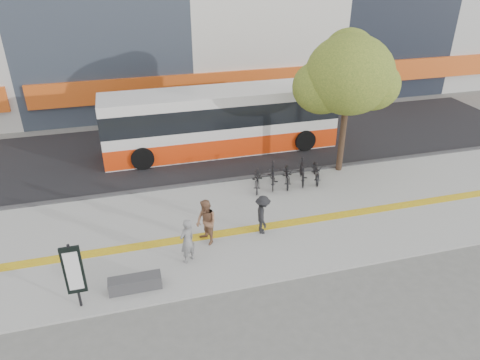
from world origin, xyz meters
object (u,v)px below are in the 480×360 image
object	(u,v)px
bench	(135,283)
pedestrian_tan	(206,222)
signboard	(74,271)
bus	(221,122)
street_tree	(348,76)
seated_woman	(187,241)
pedestrian_dark	(263,215)

from	to	relation	value
bench	pedestrian_tan	xyz separation A→B (m)	(2.61, 1.82, 0.62)
signboard	bus	xyz separation A→B (m)	(6.60, 10.01, 0.17)
street_tree	seated_woman	distance (m)	10.12
seated_woman	pedestrian_tan	bearing A→B (deg)	-167.21
street_tree	pedestrian_dark	xyz separation A→B (m)	(-5.06, -4.11, -3.68)
signboard	bus	bearing A→B (deg)	56.60
seated_woman	pedestrian_dark	distance (m)	3.07
signboard	street_tree	size ratio (longest dim) A/B	0.35
signboard	bus	world-z (taller)	bus
street_tree	pedestrian_tan	size ratio (longest dim) A/B	3.72
pedestrian_dark	street_tree	bearing A→B (deg)	-40.22
street_tree	seated_woman	world-z (taller)	street_tree
bench	pedestrian_tan	size ratio (longest dim) A/B	0.94
pedestrian_tan	signboard	bearing A→B (deg)	-84.12
signboard	pedestrian_dark	bearing A→B (deg)	19.36
signboard	seated_woman	distance (m)	3.66
seated_woman	pedestrian_dark	world-z (taller)	seated_woman
seated_woman	pedestrian_tan	world-z (taller)	pedestrian_tan
signboard	pedestrian_tan	bearing A→B (deg)	26.75
bench	pedestrian_tan	bearing A→B (deg)	34.84
bench	bus	distance (m)	10.98
bus	pedestrian_tan	distance (m)	8.26
bench	seated_woman	distance (m)	2.12
bus	pedestrian_dark	size ratio (longest dim) A/B	7.83
bench	seated_woman	bearing A→B (deg)	27.87
bus	pedestrian_dark	distance (m)	7.82
bus	signboard	bearing A→B (deg)	-123.40
bench	pedestrian_dark	bearing A→B (deg)	22.08
street_tree	seated_woman	xyz separation A→B (m)	(-7.98, -5.07, -3.62)
signboard	pedestrian_dark	distance (m)	6.72
bench	street_tree	size ratio (longest dim) A/B	0.25
signboard	pedestrian_tan	size ratio (longest dim) A/B	1.30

